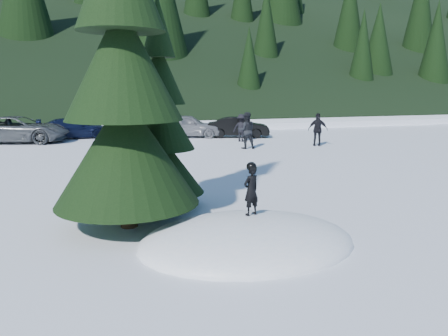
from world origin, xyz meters
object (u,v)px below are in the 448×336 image
object	(u,v)px
child_skier	(251,190)
car_2	(19,129)
car_3	(74,128)
spruce_tall	(123,78)
adult_1	(318,130)
spruce_short	(160,128)
car_5	(239,127)
car_4	(187,126)
adult_2	(241,128)
adult_0	(246,130)

from	to	relation	value
child_skier	car_2	world-z (taller)	child_skier
car_3	child_skier	bearing A→B (deg)	-173.48
spruce_tall	adult_1	size ratio (longest dim) A/B	4.92
spruce_tall	car_3	bearing A→B (deg)	94.88
spruce_short	car_5	world-z (taller)	spruce_short
child_skier	car_4	size ratio (longest dim) A/B	0.25
adult_2	car_5	world-z (taller)	adult_2
adult_2	car_2	world-z (taller)	adult_2
child_skier	car_2	xyz separation A→B (m)	(-6.89, 18.65, -0.26)
spruce_short	adult_2	bearing A→B (deg)	61.94
child_skier	spruce_short	bearing A→B (deg)	-86.52
adult_1	car_5	distance (m)	5.76
car_2	spruce_tall	bearing A→B (deg)	-151.40
car_5	adult_0	bearing A→B (deg)	-176.02
adult_0	adult_2	size ratio (longest dim) A/B	1.18
child_skier	adult_2	distance (m)	16.26
adult_2	car_3	distance (m)	10.31
adult_0	car_5	bearing A→B (deg)	-94.85
adult_1	adult_0	bearing A→B (deg)	22.73
car_2	car_3	bearing A→B (deg)	-52.45
adult_1	car_5	bearing A→B (deg)	-36.39
adult_1	car_2	xyz separation A→B (m)	(-15.40, 6.31, -0.12)
spruce_short	adult_1	xyz separation A→B (m)	(9.92, 9.49, -1.23)
spruce_short	adult_0	xyz separation A→B (m)	(5.94, 9.70, -1.17)
spruce_short	car_4	size ratio (longest dim) A/B	1.27
adult_1	car_3	bearing A→B (deg)	-5.54
adult_1	car_3	xyz separation A→B (m)	(-12.50, 7.58, -0.26)
child_skier	adult_0	distance (m)	13.34
adult_2	car_5	size ratio (longest dim) A/B	0.41
adult_2	spruce_short	bearing A→B (deg)	102.63
spruce_short	adult_2	world-z (taller)	spruce_short
spruce_tall	spruce_short	bearing A→B (deg)	54.46
adult_1	car_4	xyz separation A→B (m)	(-5.73, 6.08, -0.15)
spruce_short	car_5	distance (m)	16.34
spruce_short	car_5	size ratio (longest dim) A/B	1.40
child_skier	car_3	bearing A→B (deg)	-101.54
adult_0	spruce_short	bearing A→B (deg)	68.42
car_3	adult_1	bearing A→B (deg)	-126.04
adult_2	car_4	distance (m)	3.94
adult_2	adult_0	bearing A→B (deg)	116.06
car_2	adult_0	bearing A→B (deg)	-104.12
child_skier	car_2	size ratio (longest dim) A/B	0.20
spruce_tall	car_5	xyz separation A→B (m)	(8.23, 15.98, -2.69)
child_skier	car_3	world-z (taller)	child_skier
spruce_tall	car_4	distance (m)	17.94
car_2	car_4	size ratio (longest dim) A/B	1.27
spruce_short	adult_1	world-z (taller)	spruce_short
car_4	adult_0	bearing A→B (deg)	-146.61
spruce_tall	car_4	xyz separation A→B (m)	(5.19, 16.98, -2.60)
child_skier	car_3	distance (m)	20.31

